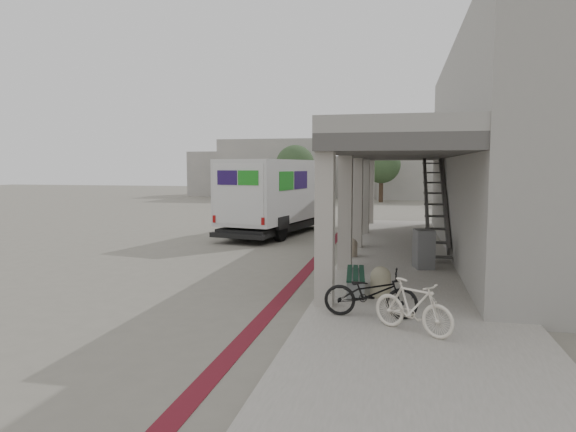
% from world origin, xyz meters
% --- Properties ---
extents(ground, '(120.00, 120.00, 0.00)m').
position_xyz_m(ground, '(0.00, 0.00, 0.00)').
color(ground, slate).
rests_on(ground, ground).
extents(bike_lane_stripe, '(0.35, 40.00, 0.01)m').
position_xyz_m(bike_lane_stripe, '(1.00, 2.00, 0.01)').
color(bike_lane_stripe, maroon).
rests_on(bike_lane_stripe, ground).
extents(sidewalk, '(4.40, 28.00, 0.12)m').
position_xyz_m(sidewalk, '(4.00, 0.00, 0.06)').
color(sidewalk, gray).
rests_on(sidewalk, ground).
extents(transit_building, '(7.60, 17.00, 7.00)m').
position_xyz_m(transit_building, '(6.83, 4.50, 3.40)').
color(transit_building, gray).
rests_on(transit_building, ground).
extents(distant_backdrop, '(28.00, 10.00, 6.50)m').
position_xyz_m(distant_backdrop, '(-2.84, 35.89, 2.70)').
color(distant_backdrop, gray).
rests_on(distant_backdrop, ground).
extents(tree_left, '(3.20, 3.20, 4.80)m').
position_xyz_m(tree_left, '(-5.00, 28.00, 3.18)').
color(tree_left, '#38281C').
rests_on(tree_left, ground).
extents(tree_mid, '(3.20, 3.20, 4.80)m').
position_xyz_m(tree_mid, '(2.00, 30.00, 3.18)').
color(tree_mid, '#38281C').
rests_on(tree_mid, ground).
extents(tree_right, '(3.20, 3.20, 4.80)m').
position_xyz_m(tree_right, '(10.00, 29.00, 3.18)').
color(tree_right, '#38281C').
rests_on(tree_right, ground).
extents(fedex_truck, '(3.79, 8.05, 3.30)m').
position_xyz_m(fedex_truck, '(-1.76, 8.30, 1.76)').
color(fedex_truck, black).
rests_on(fedex_truck, ground).
extents(bench, '(0.56, 1.88, 0.43)m').
position_xyz_m(bench, '(2.63, -2.09, 0.43)').
color(bench, gray).
rests_on(bench, sidewalk).
extents(bollard_near, '(0.45, 0.45, 0.68)m').
position_xyz_m(bollard_near, '(3.23, -2.52, 0.46)').
color(bollard_near, gray).
rests_on(bollard_near, sidewalk).
extents(bollard_far, '(0.39, 0.39, 0.59)m').
position_xyz_m(bollard_far, '(2.10, 2.50, 0.42)').
color(bollard_far, gray).
rests_on(bollard_far, sidewalk).
extents(utility_cabinet, '(0.63, 0.76, 1.10)m').
position_xyz_m(utility_cabinet, '(4.30, 1.01, 0.67)').
color(utility_cabinet, slate).
rests_on(utility_cabinet, sidewalk).
extents(bicycle_black, '(1.80, 0.65, 0.94)m').
position_xyz_m(bicycle_black, '(3.09, -4.18, 0.59)').
color(bicycle_black, black).
rests_on(bicycle_black, sidewalk).
extents(bicycle_cream, '(1.56, 1.22, 0.94)m').
position_xyz_m(bicycle_cream, '(3.87, -4.96, 0.59)').
color(bicycle_cream, silver).
rests_on(bicycle_cream, sidewalk).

